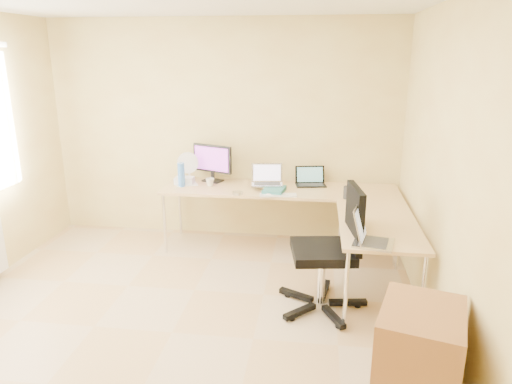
# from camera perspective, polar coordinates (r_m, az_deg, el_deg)

# --- Properties ---
(floor) EXTENTS (4.50, 4.50, 0.00)m
(floor) POSITION_cam_1_polar(r_m,az_deg,el_deg) (4.05, -10.23, -16.53)
(floor) COLOR tan
(floor) RESTS_ON ground
(wall_back) EXTENTS (4.50, 0.00, 4.50)m
(wall_back) POSITION_cam_1_polar(r_m,az_deg,el_deg) (5.65, -4.04, 7.41)
(wall_back) COLOR beige
(wall_back) RESTS_ON ground
(wall_right) EXTENTS (0.00, 4.50, 4.50)m
(wall_right) POSITION_cam_1_polar(r_m,az_deg,el_deg) (3.48, 23.60, 0.24)
(wall_right) COLOR beige
(wall_right) RESTS_ON ground
(desk_main) EXTENTS (2.65, 0.70, 0.73)m
(desk_main) POSITION_cam_1_polar(r_m,az_deg,el_deg) (5.40, 2.89, -3.26)
(desk_main) COLOR tan
(desk_main) RESTS_ON ground
(desk_return) EXTENTS (0.70, 1.30, 0.73)m
(desk_return) POSITION_cam_1_polar(r_m,az_deg,el_deg) (4.50, 14.40, -8.01)
(desk_return) COLOR tan
(desk_return) RESTS_ON ground
(monitor) EXTENTS (0.54, 0.35, 0.44)m
(monitor) POSITION_cam_1_polar(r_m,az_deg,el_deg) (5.55, -5.34, 3.53)
(monitor) COLOR black
(monitor) RESTS_ON desk_main
(book_stack) EXTENTS (0.25, 0.32, 0.05)m
(book_stack) POSITION_cam_1_polar(r_m,az_deg,el_deg) (5.12, 2.24, 0.22)
(book_stack) COLOR #286969
(book_stack) RESTS_ON desk_main
(laptop_center) EXTENTS (0.38, 0.31, 0.23)m
(laptop_center) POSITION_cam_1_polar(r_m,az_deg,el_deg) (5.21, 1.38, 2.09)
(laptop_center) COLOR #A1A1A9
(laptop_center) RESTS_ON desk_main
(laptop_black) EXTENTS (0.38, 0.31, 0.21)m
(laptop_black) POSITION_cam_1_polar(r_m,az_deg,el_deg) (5.41, 6.73, 1.90)
(laptop_black) COLOR black
(laptop_black) RESTS_ON desk_main
(keyboard) EXTENTS (0.41, 0.17, 0.02)m
(keyboard) POSITION_cam_1_polar(r_m,az_deg,el_deg) (5.00, 2.72, -0.38)
(keyboard) COLOR silver
(keyboard) RESTS_ON desk_main
(mouse) EXTENTS (0.10, 0.08, 0.03)m
(mouse) POSITION_cam_1_polar(r_m,az_deg,el_deg) (5.01, 1.62, -0.26)
(mouse) COLOR white
(mouse) RESTS_ON desk_main
(mug) EXTENTS (0.12, 0.12, 0.09)m
(mug) POSITION_cam_1_polar(r_m,az_deg,el_deg) (5.39, -5.64, 1.20)
(mug) COLOR beige
(mug) RESTS_ON desk_main
(cd_stack) EXTENTS (0.15, 0.15, 0.03)m
(cd_stack) POSITION_cam_1_polar(r_m,az_deg,el_deg) (5.05, -2.25, -0.13)
(cd_stack) COLOR white
(cd_stack) RESTS_ON desk_main
(water_bottle) EXTENTS (0.09, 0.09, 0.27)m
(water_bottle) POSITION_cam_1_polar(r_m,az_deg,el_deg) (5.39, -9.12, 2.09)
(water_bottle) COLOR #3D76D6
(water_bottle) RESTS_ON desk_main
(papers) EXTENTS (0.36, 0.41, 0.01)m
(papers) POSITION_cam_1_polar(r_m,az_deg,el_deg) (5.57, -8.60, 1.16)
(papers) COLOR silver
(papers) RESTS_ON desk_main
(white_box) EXTENTS (0.22, 0.16, 0.08)m
(white_box) POSITION_cam_1_polar(r_m,az_deg,el_deg) (5.52, -8.74, 1.40)
(white_box) COLOR silver
(white_box) RESTS_ON desk_main
(desk_fan) EXTENTS (0.31, 0.31, 0.32)m
(desk_fan) POSITION_cam_1_polar(r_m,az_deg,el_deg) (5.63, -8.18, 2.98)
(desk_fan) COLOR white
(desk_fan) RESTS_ON desk_main
(black_cup) EXTENTS (0.10, 0.10, 0.13)m
(black_cup) POSITION_cam_1_polar(r_m,az_deg,el_deg) (4.98, 11.06, -0.06)
(black_cup) COLOR #252525
(black_cup) RESTS_ON desk_main
(laptop_return) EXTENTS (0.42, 0.36, 0.24)m
(laptop_return) POSITION_cam_1_polar(r_m,az_deg,el_deg) (3.83, 14.28, -4.50)
(laptop_return) COLOR #B0B0B5
(laptop_return) RESTS_ON desk_return
(office_chair) EXTENTS (0.78, 0.78, 1.14)m
(office_chair) POSITION_cam_1_polar(r_m,az_deg,el_deg) (4.14, 8.10, -7.77)
(office_chair) COLOR black
(office_chair) RESTS_ON ground
(cabinet) EXTENTS (0.61, 0.68, 0.80)m
(cabinet) POSITION_cam_1_polar(r_m,az_deg,el_deg) (3.18, 19.06, -19.72)
(cabinet) COLOR #9D7845
(cabinet) RESTS_ON ground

